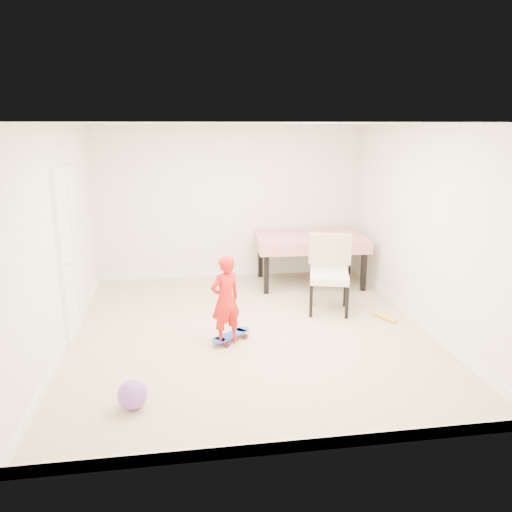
{
  "coord_description": "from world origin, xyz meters",
  "views": [
    {
      "loc": [
        -0.82,
        -5.92,
        2.58
      ],
      "look_at": [
        0.1,
        0.2,
        0.95
      ],
      "focal_mm": 35.0,
      "sensor_mm": 36.0,
      "label": 1
    }
  ],
  "objects": [
    {
      "name": "baseboard_right",
      "position": [
        2.24,
        0.0,
        0.06
      ],
      "size": [
        0.02,
        5.0,
        0.12
      ],
      "primitive_type": "cube",
      "color": "white",
      "rests_on": "ground"
    },
    {
      "name": "wall_back",
      "position": [
        0.0,
        2.48,
        1.3
      ],
      "size": [
        4.5,
        0.04,
        2.6
      ],
      "primitive_type": "cube",
      "color": "white",
      "rests_on": "ground"
    },
    {
      "name": "dining_table",
      "position": [
        1.25,
        1.86,
        0.42
      ],
      "size": [
        1.82,
        1.2,
        0.83
      ],
      "primitive_type": null,
      "rotation": [
        0.0,
        0.0,
        -0.06
      ],
      "color": "#A80E09",
      "rests_on": "ground"
    },
    {
      "name": "door",
      "position": [
        -2.22,
        0.3,
        1.02
      ],
      "size": [
        0.11,
        0.94,
        2.11
      ],
      "primitive_type": "cube",
      "color": "white",
      "rests_on": "ground"
    },
    {
      "name": "wall_left",
      "position": [
        -2.23,
        0.0,
        1.3
      ],
      "size": [
        0.04,
        5.0,
        2.6
      ],
      "primitive_type": "cube",
      "color": "white",
      "rests_on": "ground"
    },
    {
      "name": "wall_front",
      "position": [
        0.0,
        -2.48,
        1.3
      ],
      "size": [
        4.5,
        0.04,
        2.6
      ],
      "primitive_type": "cube",
      "color": "white",
      "rests_on": "ground"
    },
    {
      "name": "skateboard",
      "position": [
        -0.28,
        -0.26,
        0.04
      ],
      "size": [
        0.59,
        0.55,
        0.09
      ],
      "primitive_type": null,
      "rotation": [
        0.0,
        0.0,
        0.7
      ],
      "color": "blue",
      "rests_on": "ground"
    },
    {
      "name": "ground",
      "position": [
        0.0,
        0.0,
        0.0
      ],
      "size": [
        5.0,
        5.0,
        0.0
      ],
      "primitive_type": "plane",
      "color": "tan",
      "rests_on": "ground"
    },
    {
      "name": "baseboard_front",
      "position": [
        0.0,
        -2.49,
        0.06
      ],
      "size": [
        4.5,
        0.02,
        0.12
      ],
      "primitive_type": "cube",
      "color": "white",
      "rests_on": "ground"
    },
    {
      "name": "baseboard_back",
      "position": [
        0.0,
        2.49,
        0.06
      ],
      "size": [
        4.5,
        0.02,
        0.12
      ],
      "primitive_type": "cube",
      "color": "white",
      "rests_on": "ground"
    },
    {
      "name": "wall_right",
      "position": [
        2.23,
        0.0,
        1.3
      ],
      "size": [
        0.04,
        5.0,
        2.6
      ],
      "primitive_type": "cube",
      "color": "white",
      "rests_on": "ground"
    },
    {
      "name": "dining_chair",
      "position": [
        1.19,
        0.54,
        0.54
      ],
      "size": [
        0.75,
        0.8,
        1.09
      ],
      "primitive_type": null,
      "rotation": [
        0.0,
        0.0,
        -0.27
      ],
      "color": "beige",
      "rests_on": "ground"
    },
    {
      "name": "balloon",
      "position": [
        -1.34,
        -1.63,
        0.14
      ],
      "size": [
        0.28,
        0.28,
        0.28
      ],
      "primitive_type": "sphere",
      "color": "#9253C8",
      "rests_on": "ground"
    },
    {
      "name": "baseboard_left",
      "position": [
        -2.24,
        0.0,
        0.06
      ],
      "size": [
        0.02,
        5.0,
        0.12
      ],
      "primitive_type": "cube",
      "color": "white",
      "rests_on": "ground"
    },
    {
      "name": "ceiling",
      "position": [
        0.0,
        0.0,
        2.58
      ],
      "size": [
        4.5,
        5.0,
        0.04
      ],
      "primitive_type": "cube",
      "color": "white",
      "rests_on": "wall_back"
    },
    {
      "name": "foam_toy",
      "position": [
        1.87,
        0.13,
        0.03
      ],
      "size": [
        0.23,
        0.39,
        0.06
      ],
      "primitive_type": "cylinder",
      "rotation": [
        1.57,
        0.0,
        0.45
      ],
      "color": "yellow",
      "rests_on": "ground"
    },
    {
      "name": "child",
      "position": [
        -0.35,
        -0.35,
        0.54
      ],
      "size": [
        0.47,
        0.41,
        1.08
      ],
      "primitive_type": "imported",
      "rotation": [
        0.0,
        0.0,
        3.61
      ],
      "color": "red",
      "rests_on": "ground"
    }
  ]
}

